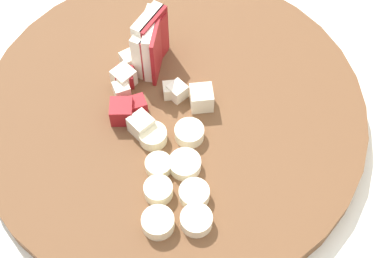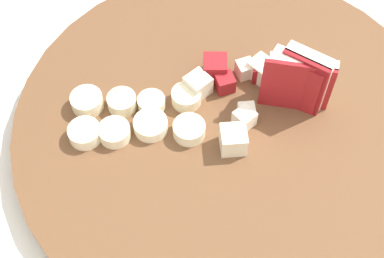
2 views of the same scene
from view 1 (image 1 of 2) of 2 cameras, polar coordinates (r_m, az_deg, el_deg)
The scene contains 5 objects.
tiled_countertop at distance 0.99m, azimuth -3.67°, elevation -11.20°, with size 1.24×0.75×0.89m.
cutting_board at distance 0.57m, azimuth -1.92°, elevation 1.70°, with size 0.38×0.38×0.02m, color brown.
apple_wedge_fan at distance 0.57m, azimuth -4.14°, elevation 8.63°, with size 0.06×0.04×0.06m.
apple_dice_pile at distance 0.56m, azimuth -4.57°, elevation 3.38°, with size 0.11×0.10×0.02m.
banana_slice_rows at distance 0.51m, azimuth -1.78°, elevation -4.97°, with size 0.12×0.07×0.01m.
Camera 1 is at (0.37, -0.01, 1.36)m, focal length 53.34 mm.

